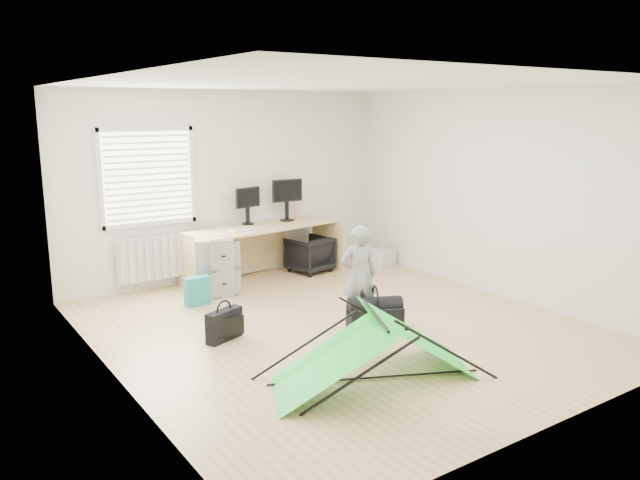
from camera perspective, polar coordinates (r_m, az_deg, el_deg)
ground at (r=7.15m, az=1.82°, el=-8.02°), size 5.50×5.50×0.00m
back_wall at (r=9.16m, az=-8.34°, el=4.95°), size 5.00×0.02×2.70m
window at (r=8.64m, az=-15.45°, el=5.58°), size 1.20×0.06×1.20m
radiator at (r=8.79m, az=-14.98°, el=-1.58°), size 1.00×0.12×0.60m
desk at (r=9.11m, az=-5.12°, el=-1.13°), size 2.37×1.03×0.78m
filing_cabinet at (r=8.52m, az=-9.60°, el=-2.21°), size 0.72×0.80×0.77m
monitor_left at (r=9.15m, az=-6.64°, el=2.66°), size 0.43×0.17×0.40m
monitor_right at (r=9.40m, az=-3.06°, el=3.16°), size 0.49×0.14×0.46m
keyboard at (r=8.75m, az=-6.75°, el=0.98°), size 0.47×0.18×0.02m
thermos at (r=9.48m, az=-2.15°, el=2.58°), size 0.07×0.07×0.24m
office_chair at (r=9.48m, az=-0.96°, el=-1.32°), size 0.67×0.69×0.54m
person at (r=7.08m, az=3.57°, el=-3.28°), size 0.50×0.41×1.17m
kite at (r=5.78m, az=5.05°, el=-9.76°), size 2.16×1.62×0.62m
storage_crate at (r=9.85m, az=5.55°, el=-1.72°), size 0.55×0.47×0.26m
tote_bag at (r=8.03m, az=-11.17°, el=-4.61°), size 0.32×0.15×0.37m
laptop_bag at (r=6.81m, az=-8.75°, el=-7.69°), size 0.47×0.29×0.34m
white_box at (r=6.18m, az=-0.04°, el=-10.82°), size 0.10×0.10×0.10m
duffel_bag at (r=7.10m, az=5.03°, el=-7.08°), size 0.68×0.53×0.26m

